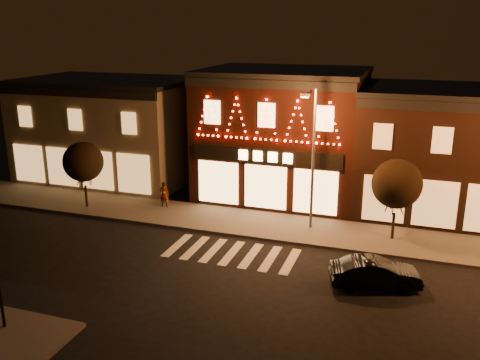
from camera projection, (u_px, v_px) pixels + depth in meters
The scene contains 10 objects.
ground at pixel (201, 290), 22.38m from camera, with size 120.00×120.00×0.00m, color black.
sidewalk_far at pixel (290, 228), 28.99m from camera, with size 44.00×4.00×0.15m, color #47423D.
building_left at pixel (110, 129), 38.04m from camera, with size 12.20×8.28×7.30m.
building_pulp at pixel (283, 133), 33.86m from camera, with size 10.20×8.34×8.30m.
building_right_a at pixel (437, 150), 31.05m from camera, with size 9.20×8.28×7.50m.
streetlamp_mid at pixel (312, 149), 27.45m from camera, with size 0.59×1.76×7.65m.
tree_left at pixel (83, 162), 31.45m from camera, with size 2.44×2.44×4.07m.
tree_right at pixel (397, 184), 26.58m from camera, with size 2.56×2.56×4.28m.
dark_sedan at pixel (375, 273), 22.51m from camera, with size 1.35×3.86×1.27m, color black.
pedestrian at pixel (164, 194), 32.01m from camera, with size 0.58×0.38×1.59m, color gray.
Camera 1 is at (8.09, -18.46, 10.95)m, focal length 38.95 mm.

